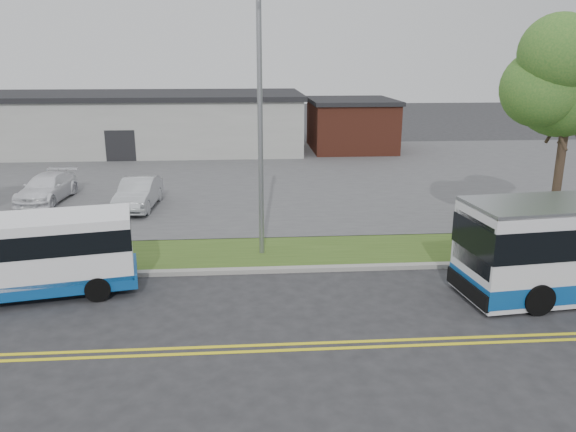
{
  "coord_description": "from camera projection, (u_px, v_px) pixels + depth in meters",
  "views": [
    {
      "loc": [
        2.51,
        -16.53,
        7.01
      ],
      "look_at": [
        3.92,
        2.33,
        1.6
      ],
      "focal_mm": 35.0,
      "sensor_mm": 36.0,
      "label": 1
    }
  ],
  "objects": [
    {
      "name": "ground",
      "position": [
        169.0,
        288.0,
        17.6
      ],
      "size": [
        140.0,
        140.0,
        0.0
      ],
      "primitive_type": "plane",
      "color": "#28282B",
      "rests_on": "ground"
    },
    {
      "name": "lane_line_north",
      "position": [
        149.0,
        349.0,
        13.91
      ],
      "size": [
        70.0,
        0.12,
        0.01
      ],
      "primitive_type": "cube",
      "color": "yellow",
      "rests_on": "ground"
    },
    {
      "name": "lane_line_south",
      "position": [
        147.0,
        355.0,
        13.62
      ],
      "size": [
        70.0,
        0.12,
        0.01
      ],
      "primitive_type": "cube",
      "color": "yellow",
      "rests_on": "ground"
    },
    {
      "name": "curb",
      "position": [
        173.0,
        273.0,
        18.63
      ],
      "size": [
        80.0,
        0.3,
        0.15
      ],
      "primitive_type": "cube",
      "color": "#9E9B93",
      "rests_on": "ground"
    },
    {
      "name": "verge",
      "position": [
        179.0,
        255.0,
        20.36
      ],
      "size": [
        80.0,
        3.3,
        0.1
      ],
      "primitive_type": "cube",
      "color": "#39551C",
      "rests_on": "ground"
    },
    {
      "name": "parking_lot",
      "position": [
        205.0,
        176.0,
        33.88
      ],
      "size": [
        80.0,
        25.0,
        0.1
      ],
      "primitive_type": "cube",
      "color": "#4C4C4F",
      "rests_on": "ground"
    },
    {
      "name": "commercial_building",
      "position": [
        133.0,
        122.0,
        42.45
      ],
      "size": [
        25.4,
        10.4,
        4.35
      ],
      "color": "#9E9E99",
      "rests_on": "ground"
    },
    {
      "name": "brick_wing",
      "position": [
        351.0,
        125.0,
        42.74
      ],
      "size": [
        6.3,
        7.3,
        3.9
      ],
      "color": "brown",
      "rests_on": "ground"
    },
    {
      "name": "tree_east",
      "position": [
        571.0,
        80.0,
        19.77
      ],
      "size": [
        5.2,
        5.2,
        8.33
      ],
      "color": "#34291C",
      "rests_on": "verge"
    },
    {
      "name": "streetlight_near",
      "position": [
        260.0,
        110.0,
        18.99
      ],
      "size": [
        0.35,
        1.53,
        9.5
      ],
      "color": "gray",
      "rests_on": "verge"
    },
    {
      "name": "shuttle_bus",
      "position": [
        43.0,
        254.0,
        16.81
      ],
      "size": [
        6.62,
        3.23,
        2.44
      ],
      "rotation": [
        0.0,
        0.0,
        0.2
      ],
      "color": "#0D4892",
      "rests_on": "ground"
    },
    {
      "name": "pedestrian",
      "position": [
        42.0,
        244.0,
        18.85
      ],
      "size": [
        0.7,
        0.7,
        1.64
      ],
      "primitive_type": "imported",
      "rotation": [
        0.0,
        0.0,
        3.91
      ],
      "color": "black",
      "rests_on": "verge"
    },
    {
      "name": "parked_car_a",
      "position": [
        138.0,
        193.0,
        26.28
      ],
      "size": [
        1.74,
        4.37,
        1.42
      ],
      "primitive_type": "imported",
      "rotation": [
        0.0,
        0.0,
        -0.06
      ],
      "color": "#B7BBBF",
      "rests_on": "parking_lot"
    },
    {
      "name": "parked_car_b",
      "position": [
        47.0,
        188.0,
        27.6
      ],
      "size": [
        2.22,
        4.63,
        1.3
      ],
      "primitive_type": "imported",
      "rotation": [
        0.0,
        0.0,
        -0.09
      ],
      "color": "white",
      "rests_on": "parking_lot"
    },
    {
      "name": "grocery_bag_left",
      "position": [
        32.0,
        265.0,
        18.77
      ],
      "size": [
        0.32,
        0.32,
        0.32
      ],
      "primitive_type": "sphere",
      "color": "white",
      "rests_on": "verge"
    },
    {
      "name": "grocery_bag_right",
      "position": [
        56.0,
        260.0,
        19.29
      ],
      "size": [
        0.32,
        0.32,
        0.32
      ],
      "primitive_type": "sphere",
      "color": "white",
      "rests_on": "verge"
    }
  ]
}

